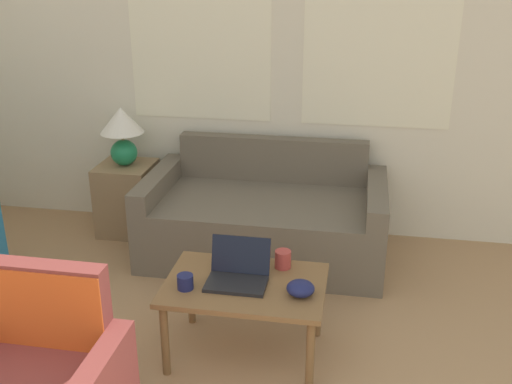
% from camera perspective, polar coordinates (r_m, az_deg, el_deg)
% --- Properties ---
extents(wall_back, '(6.38, 0.06, 2.60)m').
position_cam_1_polar(wall_back, '(4.62, 3.98, 11.59)').
color(wall_back, silver).
rests_on(wall_back, ground_plane).
extents(couch, '(1.74, 0.94, 0.80)m').
position_cam_1_polar(couch, '(4.48, 0.90, -2.63)').
color(couch, '#665B4C').
rests_on(couch, ground_plane).
extents(side_table, '(0.43, 0.43, 0.57)m').
position_cam_1_polar(side_table, '(4.93, -12.10, -0.59)').
color(side_table, '#937551').
rests_on(side_table, ground_plane).
extents(table_lamp, '(0.34, 0.34, 0.46)m').
position_cam_1_polar(table_lamp, '(4.75, -12.64, 5.83)').
color(table_lamp, '#1E8451').
rests_on(table_lamp, side_table).
extents(coffee_table, '(0.87, 0.60, 0.46)m').
position_cam_1_polar(coffee_table, '(3.30, -1.05, -9.44)').
color(coffee_table, brown).
rests_on(coffee_table, ground_plane).
extents(laptop, '(0.33, 0.27, 0.22)m').
position_cam_1_polar(laptop, '(3.26, -1.73, -7.70)').
color(laptop, black).
rests_on(laptop, coffee_table).
extents(cup_navy, '(0.09, 0.09, 0.08)m').
position_cam_1_polar(cup_navy, '(3.22, -6.75, -8.50)').
color(cup_navy, '#191E4C').
rests_on(cup_navy, coffee_table).
extents(cup_yellow, '(0.09, 0.09, 0.10)m').
position_cam_1_polar(cup_yellow, '(3.40, 2.58, -6.41)').
color(cup_yellow, '#B23D38').
rests_on(cup_yellow, coffee_table).
extents(snack_bowl, '(0.15, 0.15, 0.08)m').
position_cam_1_polar(snack_bowl, '(3.16, 4.26, -9.14)').
color(snack_bowl, '#191E4C').
rests_on(snack_bowl, coffee_table).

